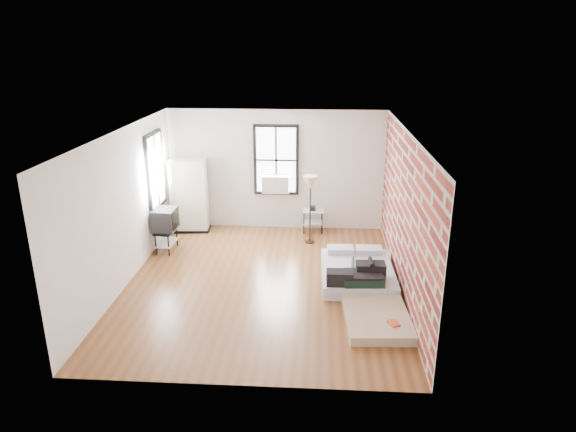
# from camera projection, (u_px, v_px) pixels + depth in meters

# --- Properties ---
(ground) EXTENTS (6.00, 6.00, 0.00)m
(ground) POSITION_uv_depth(u_px,v_px,m) (263.00, 282.00, 9.53)
(ground) COLOR brown
(ground) RESTS_ON ground
(room_shell) EXTENTS (5.02, 6.02, 2.80)m
(room_shell) POSITION_uv_depth(u_px,v_px,m) (277.00, 188.00, 9.29)
(room_shell) COLOR silver
(room_shell) RESTS_ON ground
(mattress_main) EXTENTS (1.36, 1.82, 0.58)m
(mattress_main) POSITION_uv_depth(u_px,v_px,m) (357.00, 272.00, 9.61)
(mattress_main) COLOR silver
(mattress_main) RESTS_ON ground
(mattress_bare) EXTENTS (1.12, 1.96, 0.41)m
(mattress_bare) POSITION_uv_depth(u_px,v_px,m) (372.00, 303.00, 8.55)
(mattress_bare) COLOR #BDAF89
(mattress_bare) RESTS_ON ground
(wardrobe) EXTENTS (0.89, 0.56, 1.70)m
(wardrobe) POSITION_uv_depth(u_px,v_px,m) (189.00, 196.00, 11.87)
(wardrobe) COLOR black
(wardrobe) RESTS_ON ground
(side_table) EXTENTS (0.49, 0.40, 0.63)m
(side_table) POSITION_uv_depth(u_px,v_px,m) (313.00, 215.00, 11.91)
(side_table) COLOR black
(side_table) RESTS_ON ground
(floor_lamp) EXTENTS (0.33, 0.33, 1.52)m
(floor_lamp) POSITION_uv_depth(u_px,v_px,m) (310.00, 186.00, 11.00)
(floor_lamp) COLOR black
(floor_lamp) RESTS_ON ground
(tv_stand) EXTENTS (0.49, 0.67, 0.93)m
(tv_stand) POSITION_uv_depth(u_px,v_px,m) (165.00, 221.00, 10.77)
(tv_stand) COLOR black
(tv_stand) RESTS_ON ground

